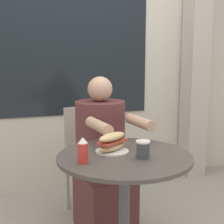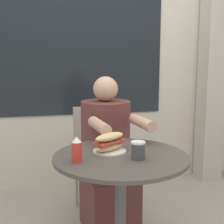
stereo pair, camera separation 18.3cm
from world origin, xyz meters
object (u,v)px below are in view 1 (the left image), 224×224
object	(u,v)px
cafe_table	(124,190)
seated_diner	(103,167)
diner_chair	(88,150)
sandwich_on_plate	(112,143)
drink_cup	(143,149)
condiment_bottle	(83,151)

from	to	relation	value
cafe_table	seated_diner	xyz separation A→B (m)	(0.05, 0.55, -0.06)
diner_chair	sandwich_on_plate	bearing A→B (deg)	78.89
cafe_table	drink_cup	bearing A→B (deg)	-49.74
diner_chair	sandwich_on_plate	world-z (taller)	diner_chair
condiment_bottle	sandwich_on_plate	bearing A→B (deg)	33.65
sandwich_on_plate	drink_cup	xyz separation A→B (m)	(0.11, -0.16, -0.00)
diner_chair	condiment_bottle	size ratio (longest dim) A/B	6.68
diner_chair	sandwich_on_plate	distance (m)	0.88
drink_cup	condiment_bottle	size ratio (longest dim) A/B	0.71
cafe_table	diner_chair	world-z (taller)	diner_chair
diner_chair	drink_cup	xyz separation A→B (m)	(0.04, -0.98, 0.28)
sandwich_on_plate	drink_cup	size ratio (longest dim) A/B	2.28
seated_diner	drink_cup	distance (m)	0.70
condiment_bottle	cafe_table	bearing A→B (deg)	13.33
sandwich_on_plate	diner_chair	bearing A→B (deg)	84.57
drink_cup	seated_diner	bearing A→B (deg)	92.05
diner_chair	condiment_bottle	world-z (taller)	condiment_bottle
cafe_table	drink_cup	world-z (taller)	drink_cup
drink_cup	condiment_bottle	xyz separation A→B (m)	(-0.31, 0.02, 0.02)
diner_chair	cafe_table	bearing A→B (deg)	82.16
seated_diner	drink_cup	bearing A→B (deg)	86.37
sandwich_on_plate	drink_cup	world-z (taller)	sandwich_on_plate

